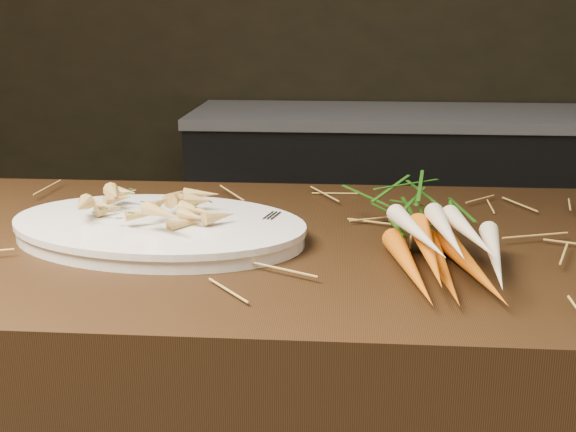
{
  "coord_description": "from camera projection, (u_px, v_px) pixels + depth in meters",
  "views": [
    {
      "loc": [
        -0.0,
        -0.73,
        1.23
      ],
      "look_at": [
        -0.08,
        0.21,
        0.96
      ],
      "focal_mm": 45.0,
      "sensor_mm": 36.0,
      "label": 1
    }
  ],
  "objects": [
    {
      "name": "roasted_veg_heap",
      "position": [
        157.0,
        208.0,
        1.07
      ],
      "size": [
        0.24,
        0.2,
        0.05
      ],
      "primitive_type": null,
      "rotation": [
        0.0,
        0.0,
        -0.18
      ],
      "color": "olive",
      "rests_on": "serving_platter"
    },
    {
      "name": "back_counter",
      "position": [
        415.0,
        212.0,
        2.99
      ],
      "size": [
        1.82,
        0.62,
        0.84
      ],
      "color": "black",
      "rests_on": "ground"
    },
    {
      "name": "serving_fork",
      "position": [
        255.0,
        234.0,
        1.02
      ],
      "size": [
        0.06,
        0.17,
        0.0
      ],
      "primitive_type": "cube",
      "rotation": [
        0.0,
        0.0,
        -0.26
      ],
      "color": "silver",
      "rests_on": "serving_platter"
    },
    {
      "name": "straw_bedding",
      "position": [
        343.0,
        233.0,
        1.08
      ],
      "size": [
        1.4,
        0.6,
        0.02
      ],
      "primitive_type": null,
      "color": "#AB7E38",
      "rests_on": "main_counter"
    },
    {
      "name": "serving_platter",
      "position": [
        158.0,
        231.0,
        1.08
      ],
      "size": [
        0.49,
        0.37,
        0.02
      ],
      "primitive_type": null,
      "rotation": [
        0.0,
        0.0,
        -0.18
      ],
      "color": "white",
      "rests_on": "main_counter"
    },
    {
      "name": "root_veg_bunch",
      "position": [
        427.0,
        221.0,
        1.03
      ],
      "size": [
        0.18,
        0.45,
        0.08
      ],
      "rotation": [
        0.0,
        0.0,
        0.06
      ],
      "color": "#C0490D",
      "rests_on": "main_counter"
    }
  ]
}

